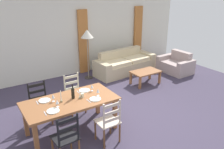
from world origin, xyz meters
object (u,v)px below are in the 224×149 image
armchair_upholstered (176,65)px  standing_lamp (87,37)px  dining_table (70,104)px  coffee_cup_primary (82,95)px  dining_chair_near_left (66,138)px  wine_glass_near_right (98,91)px  wine_glass_far_right (92,86)px  wine_glass_far_left (53,97)px  wine_glass_near_left (57,102)px  dining_chair_far_right (74,94)px  dining_chair_far_left (40,103)px  wine_bottle (73,93)px  dining_chair_near_right (109,121)px  coffee_table (145,73)px  couch (124,64)px

armchair_upholstered → standing_lamp: standing_lamp is taller
dining_table → coffee_cup_primary: size_ratio=21.11×
dining_chair_near_left → wine_glass_near_right: size_ratio=5.96×
wine_glass_far_right → standing_lamp: size_ratio=0.10×
wine_glass_far_left → coffee_cup_primary: wine_glass_far_left is taller
dining_table → standing_lamp: bearing=55.9°
wine_glass_near_right → wine_glass_near_left: bearing=-179.2°
dining_chair_far_right → standing_lamp: bearing=53.7°
dining_chair_near_left → wine_glass_near_right: dining_chair_near_left is taller
dining_table → wine_glass_near_left: wine_glass_near_left is taller
dining_chair_far_right → dining_chair_near_left: bearing=-118.7°
dining_table → dining_chair_far_left: bearing=121.5°
dining_table → wine_bottle: size_ratio=6.01×
dining_chair_near_right → coffee_cup_primary: bearing=105.3°
wine_bottle → coffee_cup_primary: wine_bottle is taller
dining_chair_near_left → dining_chair_far_left: bearing=90.5°
wine_glass_far_left → armchair_upholstered: size_ratio=0.14×
coffee_table → wine_glass_near_right: bearing=-152.2°
coffee_table → wine_glass_near_left: bearing=-158.8°
dining_table → armchair_upholstered: (4.70, 1.41, -0.41)m
armchair_upholstered → dining_table: bearing=-163.3°
dining_chair_near_left → wine_bottle: wine_bottle is taller
wine_glass_near_right → dining_table: bearing=167.6°
dining_chair_far_left → armchair_upholstered: bearing=7.6°
dining_table → coffee_table: size_ratio=2.11×
dining_table → dining_chair_near_left: dining_chair_near_left is taller
dining_chair_far_right → dining_chair_far_left: bearing=-176.8°
wine_bottle → coffee_table: size_ratio=0.35×
coffee_table → wine_bottle: bearing=-159.3°
wine_glass_far_right → wine_glass_near_left: bearing=-162.3°
dining_chair_near_left → dining_chair_far_right: same height
wine_glass_near_right → couch: (2.49, 2.50, -0.57)m
dining_table → armchair_upholstered: bearing=16.7°
dining_chair_far_right → dining_table: bearing=-118.5°
couch → standing_lamp: (-1.34, 0.18, 1.12)m
dining_chair_far_left → wine_bottle: size_ratio=3.04×
couch → wine_glass_far_left: bearing=-146.5°
wine_glass_near_left → wine_glass_near_right: size_ratio=1.00×
dining_chair_far_left → wine_glass_far_left: bearing=-77.1°
dining_chair_near_right → dining_chair_far_left: size_ratio=1.00×
standing_lamp → dining_table: bearing=-124.1°
armchair_upholstered → coffee_cup_primary: bearing=-162.2°
dining_chair_near_right → wine_glass_near_right: (0.12, 0.61, 0.38)m
wine_glass_near_right → standing_lamp: (1.15, 2.68, 0.55)m
dining_chair_far_left → wine_glass_far_left: dining_chair_far_left is taller
dining_chair_near_left → wine_glass_near_right: 1.26m
dining_chair_far_right → wine_bottle: (-0.33, -0.72, 0.39)m
dining_chair_far_right → wine_bottle: wine_bottle is taller
dining_chair_far_left → coffee_table: (3.47, 0.44, -0.12)m
wine_bottle → wine_glass_far_right: size_ratio=1.96×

